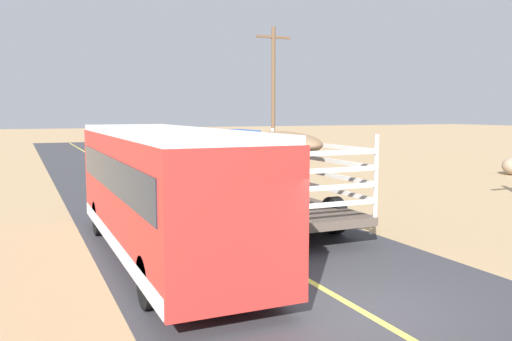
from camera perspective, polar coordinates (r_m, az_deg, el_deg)
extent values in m
plane|color=tan|center=(10.32, 10.79, -14.40)|extent=(240.00, 240.00, 0.00)
cube|color=#38383D|center=(10.31, 10.79, -14.35)|extent=(8.00, 120.00, 0.02)
cube|color=#D8CC4C|center=(10.31, 10.80, -14.29)|extent=(0.16, 117.60, 0.00)
cube|color=#3359A5|center=(21.45, -3.72, 1.40)|extent=(2.50, 2.20, 2.20)
cube|color=#192333|center=(21.41, -3.72, 2.60)|extent=(2.53, 1.54, 0.70)
cube|color=brown|center=(16.67, 2.80, -3.79)|extent=(2.50, 6.40, 0.24)
cylinder|color=silver|center=(18.92, -4.71, 1.12)|extent=(0.12, 0.12, 2.20)
cylinder|color=silver|center=(19.83, 1.79, 1.37)|extent=(0.12, 0.12, 2.20)
cylinder|color=silver|center=(13.19, 4.38, -1.10)|extent=(0.12, 0.12, 2.20)
cylinder|color=silver|center=(14.47, 12.70, -0.58)|extent=(0.12, 0.12, 2.20)
cube|color=silver|center=(16.07, -1.04, -2.14)|extent=(0.08, 6.30, 0.12)
cube|color=silver|center=(17.16, 6.42, -1.64)|extent=(0.08, 6.30, 0.12)
cube|color=silver|center=(13.87, 8.73, -3.55)|extent=(2.40, 0.08, 0.12)
cube|color=silver|center=(16.02, -1.04, -0.58)|extent=(0.08, 6.30, 0.12)
cube|color=silver|center=(17.10, 6.44, -0.18)|extent=(0.08, 6.30, 0.12)
cube|color=silver|center=(13.80, 8.76, -1.75)|extent=(2.40, 0.08, 0.12)
cube|color=silver|center=(15.97, -1.05, 0.99)|extent=(0.08, 6.30, 0.12)
cube|color=silver|center=(17.06, 6.46, 1.29)|extent=(0.08, 6.30, 0.12)
cube|color=silver|center=(13.75, 8.79, 0.07)|extent=(2.40, 0.08, 0.12)
cube|color=silver|center=(15.94, -1.05, 2.57)|extent=(0.08, 6.30, 0.12)
cube|color=silver|center=(17.03, 6.47, 2.76)|extent=(0.08, 6.30, 0.12)
cube|color=silver|center=(13.71, 8.82, 1.90)|extent=(2.40, 0.08, 0.12)
ellipsoid|color=#8C6B4C|center=(16.44, 2.84, 2.98)|extent=(1.75, 3.84, 0.70)
cylinder|color=black|center=(21.24, -6.45, -2.07)|extent=(0.32, 1.10, 1.10)
cylinder|color=black|center=(21.99, -1.03, -1.75)|extent=(0.32, 1.10, 1.10)
cylinder|color=black|center=(15.10, 1.29, -5.42)|extent=(0.32, 1.10, 1.10)
cylinder|color=black|center=(16.13, 8.33, -4.73)|extent=(0.32, 1.10, 1.10)
cube|color=red|center=(13.27, -9.91, -2.09)|extent=(2.50, 10.00, 2.70)
cube|color=white|center=(13.14, -10.02, 4.10)|extent=(2.45, 9.80, 0.16)
cube|color=#192333|center=(13.21, -9.95, -0.06)|extent=(2.54, 9.20, 0.80)
cube|color=silver|center=(13.48, -9.82, -6.93)|extent=(2.53, 9.80, 0.36)
cylinder|color=black|center=(16.42, -16.37, -4.90)|extent=(0.30, 1.00, 1.00)
cylinder|color=black|center=(16.84, -8.92, -4.45)|extent=(0.30, 1.00, 1.00)
cylinder|color=black|center=(10.19, -11.32, -11.58)|extent=(0.30, 1.00, 1.00)
cylinder|color=black|center=(10.86, 0.26, -10.34)|extent=(0.30, 1.00, 1.00)
cylinder|color=brown|center=(32.50, 1.85, 7.50)|extent=(0.24, 0.24, 8.69)
cube|color=brown|center=(32.80, 1.88, 14.05)|extent=(2.20, 0.14, 0.14)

